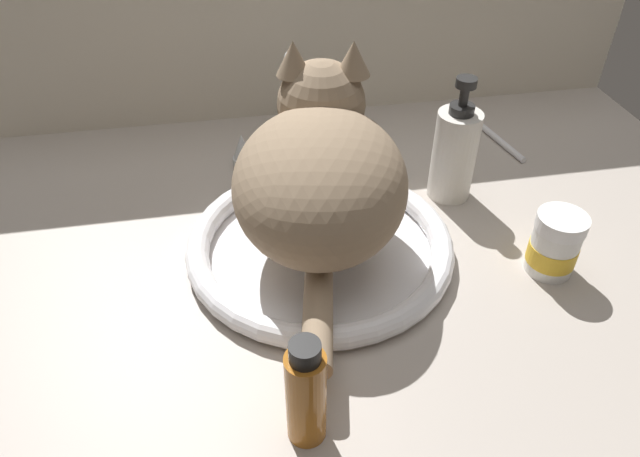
{
  "coord_description": "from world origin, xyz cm",
  "views": [
    {
      "loc": [
        -15.77,
        -56.95,
        52.73
      ],
      "look_at": [
        -5.78,
        -1.67,
        7.0
      ],
      "focal_mm": 32.49,
      "sensor_mm": 36.0,
      "label": 1
    }
  ],
  "objects_px": {
    "faucet": "(295,123)",
    "cat": "(320,169)",
    "soap_pump_bottle": "(454,153)",
    "pill_bottle": "(554,245)",
    "amber_bottle": "(306,394)",
    "sink_basin": "(320,245)",
    "toothbrush": "(489,131)"
  },
  "relations": [
    {
      "from": "sink_basin",
      "to": "cat",
      "type": "xyz_separation_m",
      "value": [
        0.0,
        0.02,
        0.1
      ]
    },
    {
      "from": "amber_bottle",
      "to": "pill_bottle",
      "type": "distance_m",
      "value": 0.37
    },
    {
      "from": "pill_bottle",
      "to": "soap_pump_bottle",
      "type": "bearing_deg",
      "value": 110.75
    },
    {
      "from": "amber_bottle",
      "to": "soap_pump_bottle",
      "type": "bearing_deg",
      "value": 52.45
    },
    {
      "from": "sink_basin",
      "to": "pill_bottle",
      "type": "height_order",
      "value": "pill_bottle"
    },
    {
      "from": "faucet",
      "to": "amber_bottle",
      "type": "bearing_deg",
      "value": -97.11
    },
    {
      "from": "cat",
      "to": "amber_bottle",
      "type": "xyz_separation_m",
      "value": [
        -0.06,
        -0.27,
        -0.06
      ]
    },
    {
      "from": "faucet",
      "to": "toothbrush",
      "type": "xyz_separation_m",
      "value": [
        0.34,
        0.03,
        -0.07
      ]
    },
    {
      "from": "amber_bottle",
      "to": "toothbrush",
      "type": "relative_size",
      "value": 0.7
    },
    {
      "from": "sink_basin",
      "to": "faucet",
      "type": "distance_m",
      "value": 0.22
    },
    {
      "from": "soap_pump_bottle",
      "to": "pill_bottle",
      "type": "bearing_deg",
      "value": -69.25
    },
    {
      "from": "sink_basin",
      "to": "soap_pump_bottle",
      "type": "xyz_separation_m",
      "value": [
        0.21,
        0.1,
        0.06
      ]
    },
    {
      "from": "faucet",
      "to": "cat",
      "type": "xyz_separation_m",
      "value": [
        0.0,
        -0.19,
        0.04
      ]
    },
    {
      "from": "faucet",
      "to": "pill_bottle",
      "type": "distance_m",
      "value": 0.4
    },
    {
      "from": "sink_basin",
      "to": "amber_bottle",
      "type": "xyz_separation_m",
      "value": [
        -0.06,
        -0.25,
        0.05
      ]
    },
    {
      "from": "pill_bottle",
      "to": "toothbrush",
      "type": "relative_size",
      "value": 0.46
    },
    {
      "from": "amber_bottle",
      "to": "pill_bottle",
      "type": "height_order",
      "value": "amber_bottle"
    },
    {
      "from": "pill_bottle",
      "to": "toothbrush",
      "type": "xyz_separation_m",
      "value": [
        0.06,
        0.33,
        -0.03
      ]
    },
    {
      "from": "soap_pump_bottle",
      "to": "toothbrush",
      "type": "height_order",
      "value": "soap_pump_bottle"
    },
    {
      "from": "pill_bottle",
      "to": "toothbrush",
      "type": "bearing_deg",
      "value": 79.34
    },
    {
      "from": "sink_basin",
      "to": "faucet",
      "type": "relative_size",
      "value": 1.75
    },
    {
      "from": "cat",
      "to": "faucet",
      "type": "bearing_deg",
      "value": 91.12
    },
    {
      "from": "cat",
      "to": "soap_pump_bottle",
      "type": "xyz_separation_m",
      "value": [
        0.2,
        0.08,
        -0.05
      ]
    },
    {
      "from": "pill_bottle",
      "to": "sink_basin",
      "type": "bearing_deg",
      "value": 163.65
    },
    {
      "from": "pill_bottle",
      "to": "faucet",
      "type": "bearing_deg",
      "value": 133.03
    },
    {
      "from": "faucet",
      "to": "soap_pump_bottle",
      "type": "relative_size",
      "value": 1.08
    },
    {
      "from": "sink_basin",
      "to": "toothbrush",
      "type": "distance_m",
      "value": 0.42
    },
    {
      "from": "soap_pump_bottle",
      "to": "faucet",
      "type": "bearing_deg",
      "value": 150.38
    },
    {
      "from": "toothbrush",
      "to": "amber_bottle",
      "type": "bearing_deg",
      "value": -128.43
    },
    {
      "from": "amber_bottle",
      "to": "soap_pump_bottle",
      "type": "relative_size",
      "value": 0.7
    },
    {
      "from": "soap_pump_bottle",
      "to": "pill_bottle",
      "type": "height_order",
      "value": "soap_pump_bottle"
    },
    {
      "from": "sink_basin",
      "to": "faucet",
      "type": "xyz_separation_m",
      "value": [
        0.0,
        0.21,
        0.06
      ]
    }
  ]
}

